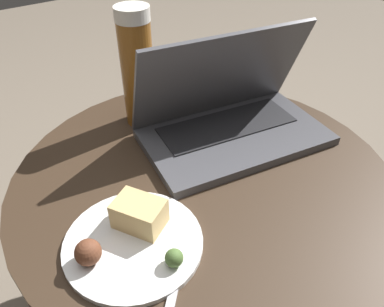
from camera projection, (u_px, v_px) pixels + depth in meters
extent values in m
cylinder|color=black|center=(201.00, 255.00, 0.85)|extent=(0.06, 0.06, 0.46)
cylinder|color=#38281C|center=(203.00, 176.00, 0.70)|extent=(0.71, 0.71, 0.02)
cube|color=#B7332D|center=(132.00, 235.00, 0.58)|extent=(0.17, 0.14, 0.00)
cube|color=#47474C|center=(235.00, 137.00, 0.77)|extent=(0.40, 0.28, 0.02)
cube|color=black|center=(227.00, 125.00, 0.79)|extent=(0.30, 0.15, 0.00)
cube|color=#47474C|center=(221.00, 75.00, 0.75)|extent=(0.38, 0.15, 0.20)
cube|color=silver|center=(222.00, 77.00, 0.75)|extent=(0.35, 0.13, 0.18)
cylinder|color=brown|center=(140.00, 74.00, 0.77)|extent=(0.07, 0.07, 0.22)
cylinder|color=white|center=(134.00, 13.00, 0.70)|extent=(0.07, 0.07, 0.03)
cylinder|color=white|center=(133.00, 243.00, 0.56)|extent=(0.21, 0.21, 0.01)
cube|color=#DBB775|center=(139.00, 214.00, 0.57)|extent=(0.08, 0.09, 0.05)
sphere|color=brown|center=(88.00, 252.00, 0.52)|extent=(0.04, 0.04, 0.04)
sphere|color=#4C6B33|center=(174.00, 258.00, 0.52)|extent=(0.03, 0.03, 0.03)
cube|color=silver|center=(175.00, 286.00, 0.51)|extent=(0.09, 0.09, 0.01)
cube|color=silver|center=(185.00, 239.00, 0.57)|extent=(0.05, 0.05, 0.01)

